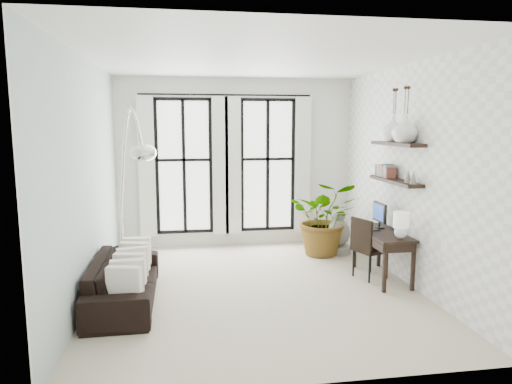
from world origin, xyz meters
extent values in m
plane|color=beige|center=(0.00, 0.00, 0.00)|extent=(5.00, 5.00, 0.00)
plane|color=white|center=(0.00, 0.00, 3.20)|extent=(5.00, 5.00, 0.00)
plane|color=#B1C6BE|center=(-2.25, 0.00, 1.60)|extent=(0.00, 5.00, 5.00)
plane|color=white|center=(2.25, 0.00, 1.60)|extent=(0.00, 5.00, 5.00)
plane|color=white|center=(0.00, 2.50, 1.60)|extent=(4.50, 0.00, 4.50)
cube|color=white|center=(-1.00, 2.47, 1.55)|extent=(1.00, 0.02, 2.50)
cube|color=white|center=(-1.68, 2.37, 1.55)|extent=(0.30, 0.04, 2.60)
cube|color=white|center=(-0.32, 2.37, 1.55)|extent=(0.30, 0.04, 2.60)
cube|color=white|center=(0.60, 2.47, 1.55)|extent=(1.00, 0.02, 2.50)
cube|color=white|center=(-0.08, 2.37, 1.55)|extent=(0.30, 0.04, 2.60)
cube|color=white|center=(1.28, 2.37, 1.55)|extent=(0.30, 0.04, 2.60)
cylinder|color=black|center=(-0.20, 2.38, 2.88)|extent=(3.20, 0.03, 0.03)
cube|color=black|center=(2.11, 0.13, 1.50)|extent=(0.25, 1.30, 0.05)
cube|color=black|center=(2.11, 0.13, 2.05)|extent=(0.25, 1.30, 0.05)
cube|color=#CE3343|center=(2.11, 0.68, 1.61)|extent=(0.16, 0.03, 0.18)
cube|color=#2C539B|center=(2.11, 0.64, 1.61)|extent=(0.16, 0.03, 0.18)
cube|color=#C6872C|center=(2.11, 0.59, 1.61)|extent=(0.16, 0.03, 0.18)
cube|color=green|center=(2.11, 0.55, 1.61)|extent=(0.16, 0.03, 0.18)
cube|color=purple|center=(2.11, 0.50, 1.61)|extent=(0.16, 0.03, 0.18)
cube|color=orange|center=(2.11, 0.46, 1.61)|extent=(0.16, 0.04, 0.18)
cube|color=#4D4D4D|center=(2.11, 0.41, 1.61)|extent=(0.16, 0.04, 0.18)
cube|color=teal|center=(2.11, 0.37, 1.61)|extent=(0.16, 0.04, 0.18)
cube|color=tan|center=(2.11, 0.32, 1.61)|extent=(0.16, 0.04, 0.18)
cube|color=brown|center=(2.11, 0.28, 1.61)|extent=(0.16, 0.04, 0.18)
cone|color=gray|center=(2.11, -0.27, 1.61)|extent=(0.10, 0.10, 0.18)
cone|color=gray|center=(2.11, -0.42, 1.61)|extent=(0.10, 0.10, 0.18)
imported|color=black|center=(-1.80, -0.24, 0.30)|extent=(0.82, 2.04, 0.59)
cube|color=white|center=(-1.70, -0.94, 0.50)|extent=(0.40, 0.12, 0.40)
cube|color=white|center=(-1.70, -0.66, 0.50)|extent=(0.40, 0.12, 0.40)
cube|color=white|center=(-1.70, -0.38, 0.50)|extent=(0.40, 0.12, 0.40)
cube|color=white|center=(-1.70, -0.10, 0.50)|extent=(0.40, 0.12, 0.40)
cube|color=white|center=(-1.70, 0.18, 0.50)|extent=(0.40, 0.12, 0.40)
cube|color=white|center=(-1.70, 0.46, 0.50)|extent=(0.40, 0.12, 0.40)
imported|color=#2D7228|center=(1.49, 1.53, 0.67)|extent=(1.48, 1.38, 1.35)
cube|color=black|center=(1.95, 0.13, 0.72)|extent=(0.53, 1.24, 0.04)
cube|color=black|center=(1.93, 0.13, 0.63)|extent=(0.48, 1.19, 0.11)
cube|color=black|center=(1.74, -0.44, 0.35)|extent=(0.05, 0.05, 0.69)
cube|color=black|center=(2.16, -0.44, 0.35)|extent=(0.05, 0.05, 0.69)
cube|color=black|center=(1.74, 0.71, 0.35)|extent=(0.05, 0.05, 0.69)
cube|color=black|center=(2.16, 0.71, 0.35)|extent=(0.05, 0.05, 0.69)
cube|color=black|center=(2.00, 0.37, 0.99)|extent=(0.04, 0.42, 0.30)
cube|color=navy|center=(1.97, 0.37, 0.99)|extent=(0.00, 0.36, 0.24)
cube|color=black|center=(1.85, 0.37, 0.75)|extent=(0.15, 0.40, 0.02)
sphere|color=silver|center=(2.00, -0.34, 0.83)|extent=(0.18, 0.18, 0.18)
cylinder|color=white|center=(2.00, -0.34, 1.02)|extent=(0.22, 0.22, 0.22)
cube|color=black|center=(1.80, 0.20, 0.44)|extent=(0.57, 0.57, 0.05)
cube|color=black|center=(1.62, 0.14, 0.69)|extent=(0.19, 0.43, 0.49)
cylinder|color=black|center=(1.62, 0.03, 0.21)|extent=(0.03, 0.03, 0.41)
cylinder|color=black|center=(1.98, 0.03, 0.21)|extent=(0.03, 0.03, 0.41)
cylinder|color=black|center=(1.62, 0.38, 0.21)|extent=(0.03, 0.03, 0.41)
cylinder|color=black|center=(1.98, 0.38, 0.21)|extent=(0.03, 0.03, 0.41)
cylinder|color=silver|center=(-1.90, 0.46, 0.05)|extent=(0.38, 0.38, 0.11)
cylinder|color=silver|center=(-1.90, 0.46, 0.59)|extent=(0.04, 0.04, 1.07)
ellipsoid|color=silver|center=(-1.50, -0.19, 1.97)|extent=(0.34, 0.34, 0.22)
cylinder|color=gray|center=(1.77, 1.59, 0.07)|extent=(0.45, 0.45, 0.14)
ellipsoid|color=gray|center=(1.77, 1.59, 0.38)|extent=(0.41, 0.41, 0.50)
sphere|color=gray|center=(1.77, 1.59, 0.70)|extent=(0.23, 0.23, 0.23)
imported|color=white|center=(2.11, -0.12, 2.27)|extent=(0.37, 0.37, 0.38)
imported|color=white|center=(2.11, 0.28, 2.27)|extent=(0.37, 0.37, 0.38)
camera|label=1|loc=(-0.95, -6.20, 2.32)|focal=32.00mm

